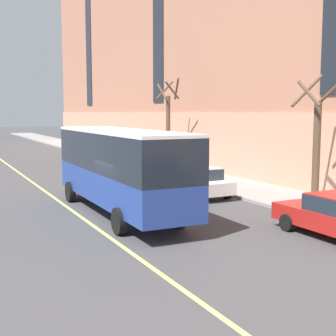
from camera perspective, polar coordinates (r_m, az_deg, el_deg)
The scene contains 10 objects.
ground_plane at distance 19.14m, azimuth -5.10°, elevation -6.59°, with size 260.00×260.00×0.00m, color #424244.
sidewalk at distance 26.17m, azimuth 11.32°, elevation -2.89°, with size 4.26×160.00×0.15m, color gray.
city_bus at distance 20.32m, azimuth -5.94°, elevation 0.28°, with size 2.82×10.96×3.68m.
parked_car_darkgray_0 at distance 42.13m, azimuth -9.25°, elevation 1.77°, with size 2.03×4.78×1.56m.
parked_car_white_1 at distance 24.74m, azimuth 3.92°, elevation -1.68°, with size 2.00×4.34×1.56m.
parked_car_navy_3 at distance 35.71m, azimuth -5.79°, elevation 0.93°, with size 2.05×4.51×1.56m.
parked_car_red_5 at distance 17.57m, azimuth 19.77°, elevation -5.57°, with size 1.96×4.73×1.56m.
street_tree_mid_block at distance 22.13m, azimuth 17.56°, elevation 2.88°, with size 1.72×1.67×6.03m.
street_tree_far_uptown at distance 34.46m, azimuth 0.04°, elevation 5.31°, with size 1.54×1.61×6.74m.
lane_centerline at distance 21.51m, azimuth -11.50°, elevation -5.19°, with size 0.16×140.00×0.01m, color #E0D66B.
Camera 1 is at (-6.74, -17.36, 4.43)m, focal length 50.00 mm.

